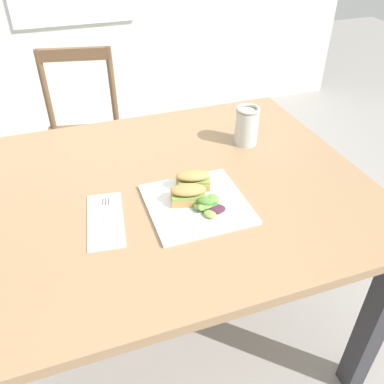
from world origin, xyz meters
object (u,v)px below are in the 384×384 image
at_px(dining_table, 159,214).
at_px(plate_lunch, 197,204).
at_px(sandwich_half_back, 194,179).
at_px(fork_on_napkin, 105,215).
at_px(mason_jar_iced_tea, 247,127).
at_px(sandwich_half_front, 188,194).
at_px(chair_wooden_far, 84,138).

relative_size(dining_table, plate_lunch, 4.67).
bearing_deg(plate_lunch, sandwich_half_back, 75.85).
xyz_separation_m(dining_table, sandwich_half_back, (0.10, -0.05, 0.15)).
xyz_separation_m(fork_on_napkin, mason_jar_iced_tea, (0.55, 0.25, 0.06)).
bearing_deg(sandwich_half_front, mason_jar_iced_tea, 41.33).
distance_m(fork_on_napkin, mason_jar_iced_tea, 0.61).
distance_m(sandwich_half_front, fork_on_napkin, 0.24).
relative_size(fork_on_napkin, mason_jar_iced_tea, 1.33).
xyz_separation_m(sandwich_half_back, fork_on_napkin, (-0.28, -0.04, -0.03)).
bearing_deg(chair_wooden_far, sandwich_half_front, -78.55).
bearing_deg(chair_wooden_far, sandwich_half_back, -75.64).
relative_size(sandwich_half_back, fork_on_napkin, 0.61).
bearing_deg(sandwich_half_front, dining_table, 118.57).
xyz_separation_m(sandwich_half_front, mason_jar_iced_tea, (0.31, 0.28, 0.02)).
height_order(sandwich_half_front, mason_jar_iced_tea, mason_jar_iced_tea).
bearing_deg(plate_lunch, mason_jar_iced_tea, 44.43).
bearing_deg(sandwich_half_front, fork_on_napkin, 173.86).
relative_size(sandwich_half_back, mason_jar_iced_tea, 0.81).
bearing_deg(sandwich_half_front, plate_lunch, -27.53).
relative_size(sandwich_half_front, mason_jar_iced_tea, 0.81).
height_order(dining_table, sandwich_half_front, sandwich_half_front).
height_order(chair_wooden_far, sandwich_half_front, chair_wooden_far).
relative_size(dining_table, chair_wooden_far, 1.51).
xyz_separation_m(plate_lunch, mason_jar_iced_tea, (0.29, 0.29, 0.06)).
relative_size(dining_table, sandwich_half_front, 11.71).
xyz_separation_m(dining_table, plate_lunch, (0.08, -0.13, 0.12)).
height_order(fork_on_napkin, mason_jar_iced_tea, mason_jar_iced_tea).
height_order(plate_lunch, fork_on_napkin, plate_lunch).
distance_m(dining_table, plate_lunch, 0.19).
distance_m(dining_table, sandwich_half_back, 0.19).
xyz_separation_m(sandwich_half_front, sandwich_half_back, (0.04, 0.06, 0.00)).
bearing_deg(dining_table, fork_on_napkin, -152.93).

